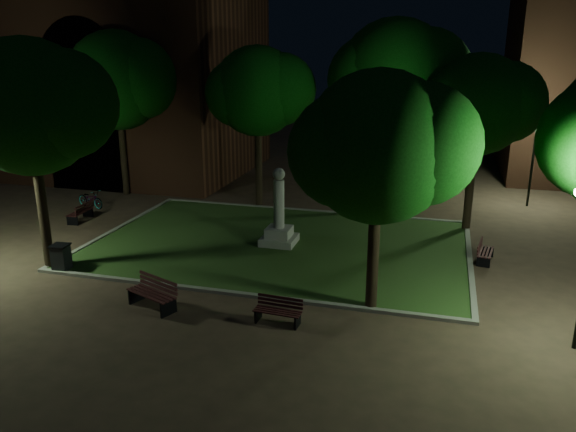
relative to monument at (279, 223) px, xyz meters
name	(u,v)px	position (x,y,z in m)	size (l,w,h in m)	color
ground	(264,262)	(0.00, -2.00, -0.96)	(80.00, 80.00, 0.00)	#473427
lawn	(279,244)	(0.00, 0.00, -0.92)	(15.00, 10.00, 0.08)	#2F4F1F
lawn_kerb	(279,244)	(0.00, 0.00, -0.90)	(15.40, 10.40, 0.12)	slate
monument	(279,223)	(0.00, 0.00, 0.00)	(1.40, 1.40, 3.20)	#A39F95
building_main	(94,55)	(-15.86, 11.79, 6.42)	(20.00, 12.00, 15.00)	#472517
tree_west	(32,107)	(-7.47, -4.67, 4.98)	(5.83, 4.76, 8.32)	black
tree_north_wl	(259,91)	(-2.65, 5.64, 4.86)	(5.43, 4.44, 8.04)	black
tree_north_er	(397,77)	(3.99, 5.93, 5.61)	(6.59, 5.38, 9.26)	black
tree_ne	(480,105)	(7.64, 4.19, 4.61)	(5.28, 4.31, 7.73)	black
tree_se	(382,148)	(4.55, -4.89, 4.18)	(5.54, 4.53, 7.40)	black
tree_nw	(119,80)	(-10.52, 5.83, 5.25)	(6.42, 5.24, 8.83)	black
lamppost_nw	(146,138)	(-10.45, 8.10, 1.86)	(1.18, 0.28, 3.95)	black
lamppost_ne	(534,147)	(10.71, 9.19, 2.11)	(1.18, 0.28, 4.38)	black
bench_near_left	(153,294)	(-2.19, -6.63, -0.50)	(1.87, 1.24, 0.97)	black
bench_near_right	(278,311)	(1.90, -6.57, -0.59)	(1.46, 0.60, 0.79)	black
bench_left_side	(81,213)	(-9.98, 0.74, -0.55)	(0.69, 1.63, 0.87)	black
bench_right_side	(484,252)	(8.10, 0.35, -0.59)	(0.72, 1.49, 0.78)	black
bench_far_side	(390,199)	(3.82, 7.30, -0.57)	(1.57, 1.03, 0.81)	black
trash_bin	(61,258)	(-6.90, -4.84, -0.43)	(0.66, 0.66, 1.03)	black
bicycle	(90,199)	(-10.92, 2.88, -0.49)	(0.62, 1.77, 0.93)	black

